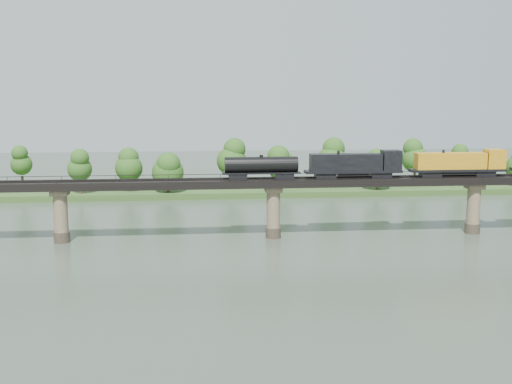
{
  "coord_description": "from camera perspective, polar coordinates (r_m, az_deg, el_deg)",
  "views": [
    {
      "loc": [
        -14.76,
        -90.24,
        28.95
      ],
      "look_at": [
        -3.36,
        30.0,
        9.0
      ],
      "focal_mm": 45.0,
      "sensor_mm": 36.0,
      "label": 1
    }
  ],
  "objects": [
    {
      "name": "ground",
      "position": [
        95.91,
        3.73,
        -8.21
      ],
      "size": [
        400.0,
        400.0,
        0.0
      ],
      "primitive_type": "plane",
      "color": "#334133",
      "rests_on": "ground"
    },
    {
      "name": "far_bank",
      "position": [
        178.1,
        -0.59,
        0.28
      ],
      "size": [
        300.0,
        24.0,
        1.6
      ],
      "primitive_type": "cube",
      "color": "#2C4B1E",
      "rests_on": "ground"
    },
    {
      "name": "bridge",
      "position": [
        123.4,
        1.55,
        -1.6
      ],
      "size": [
        236.0,
        30.0,
        11.5
      ],
      "color": "#473A2D",
      "rests_on": "ground"
    },
    {
      "name": "bridge_superstructure",
      "position": [
        122.35,
        1.57,
        1.31
      ],
      "size": [
        220.0,
        4.9,
        0.75
      ],
      "color": "black",
      "rests_on": "bridge"
    },
    {
      "name": "far_treeline",
      "position": [
        172.07,
        -3.2,
        2.65
      ],
      "size": [
        289.06,
        17.54,
        13.6
      ],
      "color": "#382619",
      "rests_on": "far_bank"
    },
    {
      "name": "freight_train",
      "position": [
        129.0,
        14.71,
        2.42
      ],
      "size": [
        76.29,
        2.97,
        5.25
      ],
      "color": "black",
      "rests_on": "bridge"
    }
  ]
}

